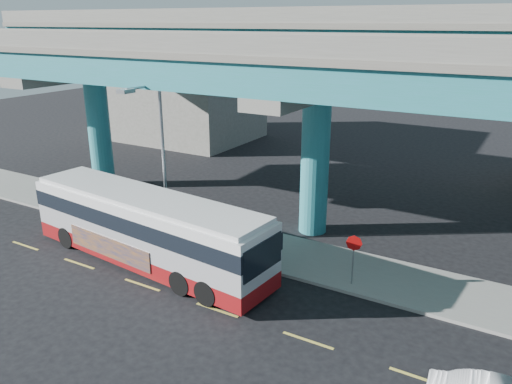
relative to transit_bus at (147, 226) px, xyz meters
The scene contains 9 objects.
ground 5.72m from the transit_bus, 16.51° to the right, with size 120.00×120.00×0.00m, color black.
sidewalk 6.77m from the transit_bus, 37.40° to the left, with size 70.00×4.00×0.15m, color gray.
lane_markings 5.81m from the transit_bus, 19.51° to the right, with size 58.00×0.12×0.01m.
viaduct 11.70m from the transit_bus, 55.59° to the left, with size 52.00×12.40×11.70m.
building_concrete 27.04m from the transit_bus, 123.41° to the left, with size 12.00×10.00×9.00m, color gray.
transit_bus is the anchor object (origin of this frame).
parked_car 8.69m from the transit_bus, 151.04° to the left, with size 4.35×2.01×1.44m, color #29292D.
street_lamp 4.13m from the transit_bus, 115.02° to the left, with size 0.50×2.65×8.20m.
stop_sign 9.57m from the transit_bus, 16.03° to the left, with size 0.68×0.20×2.30m.
Camera 1 is at (10.12, -14.54, 11.03)m, focal length 35.00 mm.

